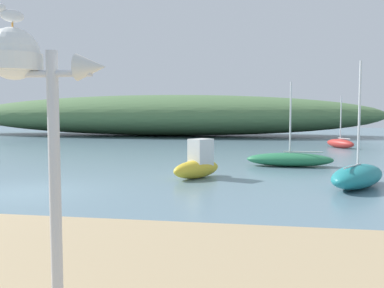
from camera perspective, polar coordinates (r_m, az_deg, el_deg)
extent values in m
plane|color=slate|center=(14.72, -21.42, -6.09)|extent=(120.00, 120.00, 0.00)
ellipsoid|color=#517547|center=(46.72, -3.91, 3.90)|extent=(46.71, 12.48, 4.43)
cylinder|color=silver|center=(4.61, -17.97, -7.01)|extent=(0.12, 0.12, 3.01)
cylinder|color=silver|center=(4.54, -18.36, 9.00)|extent=(0.84, 0.07, 0.07)
cylinder|color=white|center=(4.76, -22.94, 10.12)|extent=(0.58, 0.58, 0.17)
sphere|color=white|center=(4.77, -22.97, 11.14)|extent=(0.53, 0.53, 0.53)
cone|color=silver|center=(4.36, -13.41, 10.09)|extent=(0.30, 0.27, 0.27)
cylinder|color=orange|center=(4.79, -23.03, 14.63)|extent=(0.01, 0.01, 0.05)
cylinder|color=orange|center=(4.83, -23.13, 14.55)|extent=(0.01, 0.01, 0.05)
ellipsoid|color=white|center=(4.83, -23.11, 15.63)|extent=(0.24, 0.24, 0.13)
ellipsoid|color=#9EA0A8|center=(4.83, -23.12, 15.89)|extent=(0.22, 0.21, 0.04)
sphere|color=white|center=(4.82, -24.34, 16.40)|extent=(0.09, 0.09, 0.09)
ellipsoid|color=#B72D28|center=(32.16, 19.37, 0.07)|extent=(2.03, 2.86, 0.64)
cylinder|color=silver|center=(32.08, 19.45, 3.20)|extent=(0.08, 0.08, 3.26)
cylinder|color=silver|center=(31.80, 19.85, 0.69)|extent=(0.65, 1.14, 0.06)
ellipsoid|color=gold|center=(16.55, 0.62, -3.41)|extent=(2.02, 2.46, 0.71)
cube|color=silver|center=(16.66, 1.18, -1.14)|extent=(1.01, 1.07, 1.07)
ellipsoid|color=teal|center=(15.57, 21.44, -4.08)|extent=(2.86, 3.66, 0.78)
cylinder|color=silver|center=(15.41, 21.65, 3.44)|extent=(0.08, 0.08, 3.76)
cylinder|color=silver|center=(15.02, 20.87, -2.80)|extent=(0.83, 1.39, 0.06)
ellipsoid|color=#287A4C|center=(20.65, 13.05, -2.06)|extent=(4.07, 1.36, 0.64)
cylinder|color=silver|center=(20.53, 13.15, 3.24)|extent=(0.08, 0.08, 3.56)
cylinder|color=silver|center=(20.66, 14.76, -1.04)|extent=(1.83, 0.07, 0.06)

